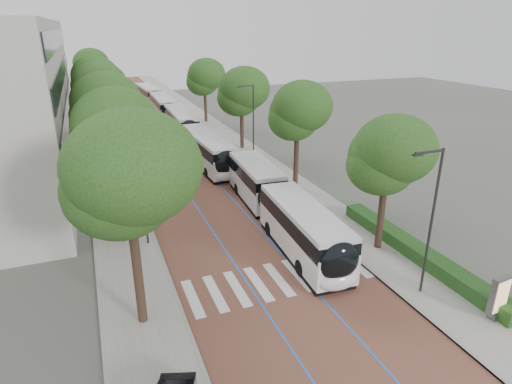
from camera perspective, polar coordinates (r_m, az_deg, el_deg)
ground at (r=24.10m, az=3.58°, el=-12.86°), size 160.00×160.00×0.00m
road at (r=60.15m, az=-12.79°, el=7.82°), size 11.00×140.00×0.02m
sidewalk_left at (r=59.53m, az=-19.96°, el=6.97°), size 4.00×140.00×0.12m
sidewalk_right at (r=61.67m, az=-5.85°, el=8.61°), size 4.00×140.00×0.12m
kerb_left at (r=59.60m, az=-18.13°, el=7.21°), size 0.20×140.00×0.14m
kerb_right at (r=61.20m, az=-7.57°, el=8.43°), size 0.20×140.00×0.14m
zebra_crossing at (r=24.92m, az=3.03°, el=-11.52°), size 10.55×3.60×0.01m
lane_line_left at (r=59.94m, az=-14.30°, el=7.65°), size 0.12×126.00×0.01m
lane_line_right at (r=60.40m, az=-11.28°, el=8.00°), size 0.12×126.00×0.01m
hedge at (r=28.42m, az=20.65°, el=-7.41°), size 1.20×14.00×0.80m
streetlight_near at (r=23.10m, az=22.22°, el=-2.50°), size 1.82×0.20×8.00m
streetlight_far at (r=43.67m, az=-0.58°, el=9.83°), size 1.82×0.20×8.00m
lamp_post_left at (r=27.74m, az=-14.91°, el=0.76°), size 0.14×0.14×8.00m
trees_left at (r=43.10m, az=-20.17°, el=11.78°), size 5.86×60.62×9.87m
trees_right at (r=45.71m, az=-0.25°, el=12.29°), size 5.72×47.19×8.82m
lead_bus at (r=30.00m, az=3.36°, el=-2.08°), size 3.60×18.51×3.20m
bus_queued_0 at (r=43.64m, az=-6.46°, el=5.37°), size 3.06×12.50×3.20m
bus_queued_1 at (r=57.16m, az=-9.90°, el=9.00°), size 2.91×12.47×3.20m
bus_queued_2 at (r=69.55m, az=-12.21°, el=11.00°), size 2.78×12.45×3.20m
bus_queued_3 at (r=82.28m, az=-14.03°, el=12.40°), size 3.24×12.52×3.20m
ad_panel at (r=24.17m, az=29.63°, el=-12.09°), size 1.14×0.48×2.32m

